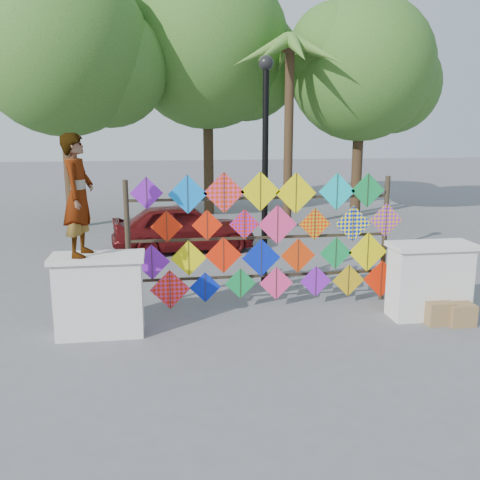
{
  "coord_description": "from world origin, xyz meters",
  "views": [
    {
      "loc": [
        -1.71,
        -8.25,
        3.22
      ],
      "look_at": [
        -0.4,
        0.6,
        1.26
      ],
      "focal_mm": 40.0,
      "sensor_mm": 36.0,
      "label": 1
    }
  ],
  "objects_px": {
    "vendor_woman": "(78,195)",
    "lamppost": "(265,151)",
    "sedan": "(184,227)",
    "kite_rack": "(268,239)"
  },
  "relations": [
    {
      "from": "vendor_woman",
      "to": "lamppost",
      "type": "relative_size",
      "value": 0.41
    },
    {
      "from": "vendor_woman",
      "to": "sedan",
      "type": "xyz_separation_m",
      "value": [
        1.74,
        5.44,
        -1.57
      ]
    },
    {
      "from": "kite_rack",
      "to": "lamppost",
      "type": "relative_size",
      "value": 1.1
    },
    {
      "from": "kite_rack",
      "to": "vendor_woman",
      "type": "height_order",
      "value": "vendor_woman"
    },
    {
      "from": "sedan",
      "to": "kite_rack",
      "type": "bearing_deg",
      "value": -169.79
    },
    {
      "from": "kite_rack",
      "to": "sedan",
      "type": "relative_size",
      "value": 1.36
    },
    {
      "from": "lamppost",
      "to": "sedan",
      "type": "bearing_deg",
      "value": 114.4
    },
    {
      "from": "lamppost",
      "to": "vendor_woman",
      "type": "bearing_deg",
      "value": -145.62
    },
    {
      "from": "vendor_woman",
      "to": "lamppost",
      "type": "height_order",
      "value": "lamppost"
    },
    {
      "from": "vendor_woman",
      "to": "sedan",
      "type": "bearing_deg",
      "value": -7.24
    }
  ]
}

